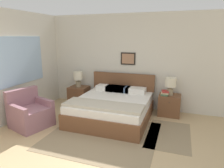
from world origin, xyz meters
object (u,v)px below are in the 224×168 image
(nightstand_by_door, at_px, (169,105))
(nightstand_near_window, at_px, (79,95))
(armchair, at_px, (30,114))
(bed, at_px, (113,107))
(table_lamp_by_door, at_px, (170,84))
(table_lamp_near_window, at_px, (78,77))

(nightstand_by_door, bearing_deg, nightstand_near_window, 180.00)
(armchair, relative_size, nightstand_by_door, 1.72)
(armchair, bearing_deg, nightstand_near_window, -173.46)
(bed, bearing_deg, table_lamp_by_door, 28.30)
(table_lamp_near_window, relative_size, table_lamp_by_door, 1.00)
(nightstand_near_window, relative_size, table_lamp_near_window, 1.20)
(nightstand_by_door, bearing_deg, armchair, -149.53)
(nightstand_near_window, height_order, table_lamp_near_window, table_lamp_near_window)
(nightstand_near_window, distance_m, table_lamp_by_door, 2.67)
(armchair, height_order, table_lamp_by_door, table_lamp_by_door)
(nightstand_near_window, bearing_deg, nightstand_by_door, 0.00)
(nightstand_near_window, xyz_separation_m, table_lamp_near_window, (-0.01, -0.00, 0.55))
(nightstand_by_door, xyz_separation_m, table_lamp_near_window, (-2.63, -0.00, 0.55))
(bed, relative_size, nightstand_near_window, 3.56)
(table_lamp_by_door, bearing_deg, nightstand_by_door, 2.13)
(table_lamp_by_door, bearing_deg, armchair, -149.47)
(bed, bearing_deg, table_lamp_near_window, 151.94)
(armchair, distance_m, nightstand_near_window, 1.75)
(bed, bearing_deg, nightstand_near_window, 151.77)
(nightstand_near_window, distance_m, table_lamp_near_window, 0.55)
(nightstand_near_window, height_order, nightstand_by_door, same)
(bed, height_order, table_lamp_near_window, bed)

